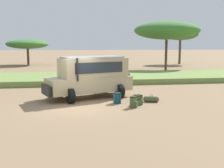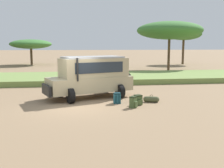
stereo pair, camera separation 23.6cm
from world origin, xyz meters
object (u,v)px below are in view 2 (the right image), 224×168
Objects in this scene: backpack_near_rear_wheel at (133,102)px; acacia_tree_far_right at (184,34)px; backpack_beside_front_wheel at (117,98)px; backpack_cluster_center at (138,100)px; acacia_tree_right_mid at (170,31)px; safari_vehicle at (91,76)px; acacia_tree_centre_back at (31,44)px; duffel_bag_low_black_case at (151,99)px.

backpack_near_rear_wheel is 0.10× the size of acacia_tree_far_right.
backpack_beside_front_wheel is 1.25m from backpack_near_rear_wheel.
acacia_tree_far_right is (14.18, 28.13, 4.64)m from backpack_cluster_center.
backpack_beside_front_wheel is 1.01× the size of backpack_near_rear_wheel.
acacia_tree_right_mid is (8.55, 18.79, 4.58)m from backpack_near_rear_wheel.
backpack_beside_front_wheel is 1.10× the size of backpack_cluster_center.
acacia_tree_far_right is (16.48, 25.80, 3.60)m from safari_vehicle.
acacia_tree_right_mid is at bearing -32.34° from acacia_tree_centre_back.
backpack_cluster_center is 20.46m from acacia_tree_right_mid.
duffel_bag_low_black_case is (0.86, 0.53, -0.10)m from backpack_cluster_center.
acacia_tree_right_mid is at bearing -121.17° from acacia_tree_far_right.
duffel_bag_low_black_case is at bearing -29.67° from safari_vehicle.
acacia_tree_right_mid is at bearing 62.54° from backpack_beside_front_wheel.
acacia_tree_far_right is (14.56, 28.73, 4.61)m from backpack_near_rear_wheel.
backpack_near_rear_wheel reaches higher than backpack_cluster_center.
backpack_beside_front_wheel is 30.91m from acacia_tree_centre_back.
backpack_beside_front_wheel reaches higher than backpack_cluster_center.
acacia_tree_centre_back is (-9.19, 29.37, 2.97)m from backpack_beside_front_wheel.
safari_vehicle reaches higher than backpack_near_rear_wheel.
safari_vehicle is 3.43m from backpack_cluster_center.
duffel_bag_low_black_case is at bearing -69.27° from acacia_tree_centre_back.
acacia_tree_right_mid is (7.30, 17.66, 4.70)m from duffel_bag_low_black_case.
safari_vehicle is at bearing -123.42° from acacia_tree_right_mid.
backpack_cluster_center is at bearing -24.40° from backpack_beside_front_wheel.
backpack_cluster_center is (2.30, -2.33, -1.04)m from safari_vehicle.
duffel_bag_low_black_case is 31.01m from acacia_tree_far_right.
backpack_near_rear_wheel is at bearing -122.87° from backpack_cluster_center.
acacia_tree_right_mid is (9.21, 17.72, 4.58)m from backpack_beside_front_wheel.
backpack_beside_front_wheel reaches higher than duffel_bag_low_black_case.
backpack_beside_front_wheel is at bearing 155.60° from backpack_cluster_center.
acacia_tree_far_right reaches higher than backpack_beside_front_wheel.
backpack_near_rear_wheel is at bearing -137.90° from duffel_bag_low_black_case.
safari_vehicle is at bearing -122.57° from acacia_tree_far_right.
acacia_tree_centre_back is at bearing 107.92° from backpack_near_rear_wheel.
acacia_tree_right_mid is (8.17, 18.19, 4.60)m from backpack_cluster_center.
safari_vehicle is 0.92× the size of acacia_tree_far_right.
backpack_beside_front_wheel is 31.91m from acacia_tree_far_right.
acacia_tree_centre_back reaches higher than backpack_near_rear_wheel.
acacia_tree_far_right reaches higher than backpack_cluster_center.
safari_vehicle is 28.70m from acacia_tree_centre_back.
duffel_bag_low_black_case is 19.68m from acacia_tree_right_mid.
backpack_near_rear_wheel is (1.91, -2.93, -1.02)m from safari_vehicle.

